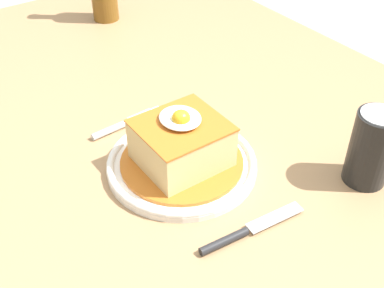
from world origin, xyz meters
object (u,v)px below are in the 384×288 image
Objects in this scene: fork at (121,125)px; soda_can at (371,148)px; knife at (239,235)px; main_plate at (182,164)px.

soda_can reaches higher than fork.
fork is 0.32m from knife.
knife is at bearing -94.79° from soda_can.
fork is 0.85× the size of knife.
main_plate is 0.15m from fork.
main_plate is at bearing 173.61° from knife.
soda_can is at bearing 85.21° from knife.
fork is 1.14× the size of soda_can.
knife is (0.32, 0.01, 0.00)m from fork.
main_plate is at bearing -130.37° from soda_can.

